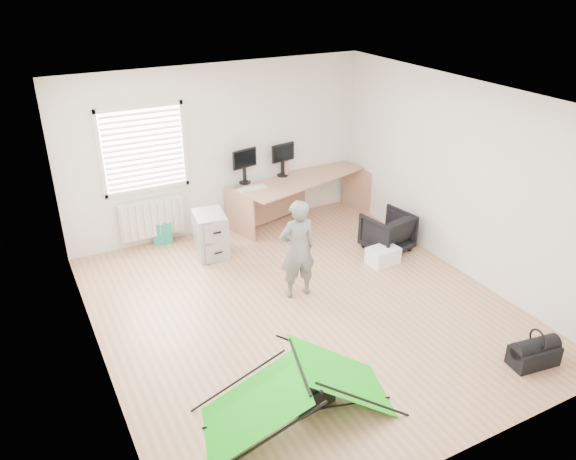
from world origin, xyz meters
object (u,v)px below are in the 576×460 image
monitor_right (282,164)px  person (297,249)px  kite (299,390)px  duffel_bag (534,355)px  desk (302,200)px  filing_cabinet (210,234)px  office_chair (387,231)px  storage_crate (383,256)px  laptop_bag (315,394)px  monitor_left (244,171)px  thermos (287,168)px

monitor_right → person: size_ratio=0.31×
kite → duffel_bag: bearing=3.6°
desk → duffel_bag: (0.45, -4.51, -0.28)m
filing_cabinet → office_chair: size_ratio=1.02×
desk → kite: desk is taller
filing_cabinet → storage_crate: bearing=-26.4°
storage_crate → desk: bearing=100.5°
storage_crate → laptop_bag: 3.18m
office_chair → person: person is taller
office_chair → monitor_left: bearing=-56.3°
office_chair → storage_crate: size_ratio=1.48×
monitor_left → thermos: 0.78m
desk → monitor_left: 1.15m
person → storage_crate: person is taller
duffel_bag → filing_cabinet: bearing=126.9°
monitor_left → office_chair: bearing=-60.0°
thermos → duffel_bag: size_ratio=0.45×
desk → storage_crate: bearing=-94.9°
kite → storage_crate: 3.33m
office_chair → kite: bearing=31.2°
monitor_right → laptop_bag: 4.64m
desk → person: (-1.19, -2.01, 0.29)m
monitor_left → monitor_right: bearing=-11.5°
thermos → office_chair: bearing=-64.5°
storage_crate → laptop_bag: (-2.39, -2.10, 0.04)m
person → thermos: bearing=-109.9°
monitor_right → kite: size_ratio=0.22×
kite → laptop_bag: kite is taller
thermos → storage_crate: (0.51, -2.10, -0.79)m
monitor_right → kite: bearing=-124.6°
desk → filing_cabinet: size_ratio=3.43×
monitor_right → filing_cabinet: bearing=-166.7°
filing_cabinet → monitor_right: (1.57, 0.66, 0.66)m
kite → duffel_bag: size_ratio=3.55×
office_chair → storage_crate: 0.50m
storage_crate → duffel_bag: (0.11, -2.65, -0.01)m
office_chair → storage_crate: bearing=38.0°
storage_crate → office_chair: bearing=47.0°
filing_cabinet → monitor_left: bearing=43.9°
filing_cabinet → person: person is taller
monitor_right → laptop_bag: bearing=-122.6°
laptop_bag → office_chair: bearing=32.7°
monitor_right → thermos: size_ratio=1.77×
monitor_left → duffel_bag: 5.02m
monitor_left → duffel_bag: monitor_left is taller
monitor_left → monitor_right: 0.70m
person → storage_crate: size_ratio=3.06×
thermos → duffel_bag: thermos is taller
duffel_bag → person: bearing=131.3°
monitor_right → thermos: (0.08, -0.00, -0.08)m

